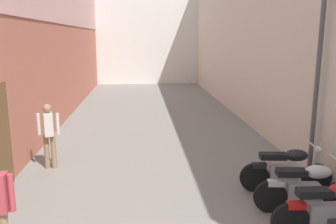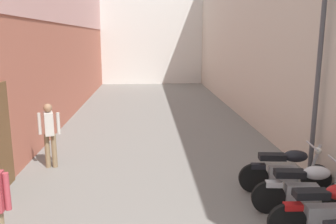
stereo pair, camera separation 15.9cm
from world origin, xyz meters
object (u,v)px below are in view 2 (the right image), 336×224
motorcycle_fourth (328,209)px  motorcycle_fifth (305,188)px  motorcycle_sixth (286,169)px  pedestrian_further_down (49,131)px  street_lamp (314,66)px

motorcycle_fourth → motorcycle_fifth: size_ratio=1.00×
motorcycle_fifth → motorcycle_sixth: (0.00, 0.88, 0.00)m
motorcycle_fifth → motorcycle_sixth: bearing=90.0°
motorcycle_fourth → motorcycle_fifth: (-0.00, 0.80, 0.00)m
motorcycle_fourth → motorcycle_sixth: same height
motorcycle_sixth → pedestrian_further_down: bearing=161.1°
motorcycle_sixth → pedestrian_further_down: 5.40m
motorcycle_sixth → pedestrian_further_down: size_ratio=1.18×
motorcycle_sixth → pedestrian_further_down: pedestrian_further_down is taller
motorcycle_fourth → pedestrian_further_down: 6.15m
motorcycle_fourth → motorcycle_fifth: bearing=90.0°
motorcycle_fourth → motorcycle_sixth: size_ratio=1.00×
pedestrian_further_down → street_lamp: bearing=-11.2°
motorcycle_fifth → pedestrian_further_down: bearing=152.7°
pedestrian_further_down → motorcycle_fifth: bearing=-27.3°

